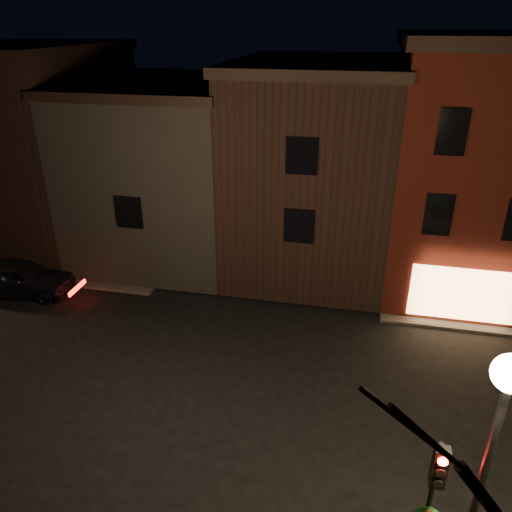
{
  "coord_description": "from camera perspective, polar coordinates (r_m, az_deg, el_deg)",
  "views": [
    {
      "loc": [
        3.71,
        -12.69,
        11.15
      ],
      "look_at": [
        0.19,
        3.49,
        3.2
      ],
      "focal_mm": 35.0,
      "sensor_mm": 36.0,
      "label": 1
    }
  ],
  "objects": [
    {
      "name": "corner_building",
      "position": [
        23.3,
        22.8,
        9.37
      ],
      "size": [
        6.5,
        8.5,
        10.5
      ],
      "color": "#51150E",
      "rests_on": "ground"
    },
    {
      "name": "street_lamp_near",
      "position": [
        9.31,
        25.74,
        -17.41
      ],
      "size": [
        0.6,
        0.6,
        6.48
      ],
      "color": "black",
      "rests_on": "sidewalk_near_right"
    },
    {
      "name": "row_building_a",
      "position": [
        24.14,
        6.71,
        10.3
      ],
      "size": [
        7.3,
        10.3,
        9.4
      ],
      "color": "black",
      "rests_on": "ground"
    },
    {
      "name": "traffic_signal",
      "position": [
        11.17,
        19.42,
        -24.64
      ],
      "size": [
        0.58,
        0.38,
        4.05
      ],
      "color": "black",
      "rests_on": "sidewalk_near_right"
    },
    {
      "name": "parked_car_a",
      "position": [
        24.33,
        -25.37,
        -2.25
      ],
      "size": [
        4.78,
        2.32,
        1.57
      ],
      "primitive_type": "imported",
      "rotation": [
        0.0,
        0.0,
        1.67
      ],
      "color": "black",
      "rests_on": "ground"
    },
    {
      "name": "sidewalk_far_left",
      "position": [
        41.88,
        -23.03,
        8.25
      ],
      "size": [
        30.0,
        30.0,
        0.12
      ],
      "primitive_type": "cube",
      "color": "#2D2B28",
      "rests_on": "ground"
    },
    {
      "name": "row_building_b",
      "position": [
        25.96,
        -9.71,
        10.06
      ],
      "size": [
        7.8,
        10.3,
        8.4
      ],
      "color": "black",
      "rests_on": "ground"
    },
    {
      "name": "ground",
      "position": [
        17.3,
        -3.16,
        -14.55
      ],
      "size": [
        120.0,
        120.0,
        0.0
      ],
      "primitive_type": "plane",
      "color": "black",
      "rests_on": "ground"
    },
    {
      "name": "row_building_c",
      "position": [
        29.22,
        -23.46,
        11.6
      ],
      "size": [
        7.3,
        10.3,
        9.9
      ],
      "color": "black",
      "rests_on": "ground"
    }
  ]
}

